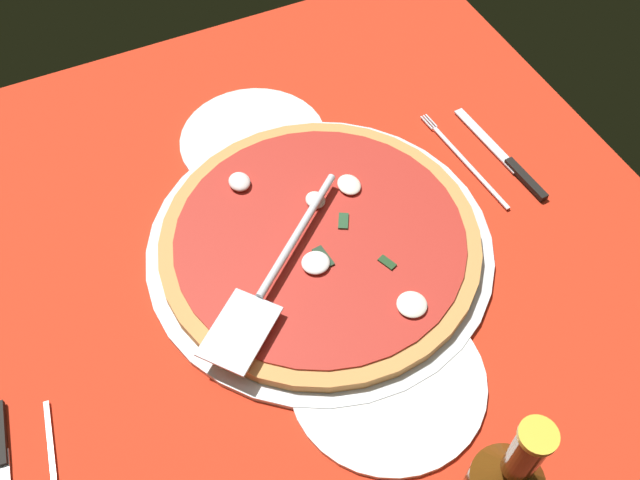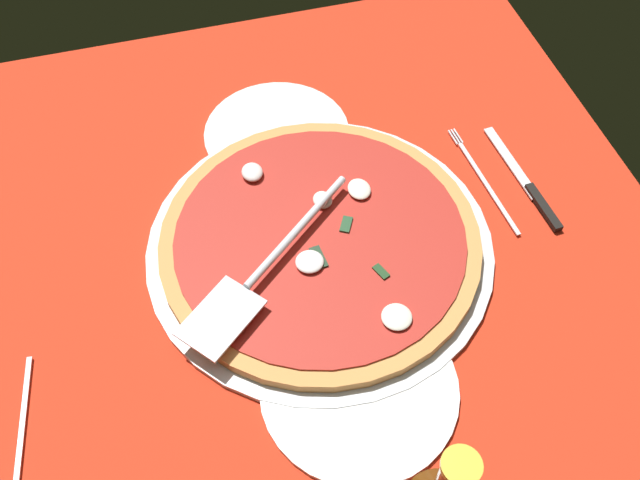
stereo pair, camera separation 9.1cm
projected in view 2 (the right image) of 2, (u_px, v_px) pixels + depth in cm
name	position (u px, v px, depth cm)	size (l,w,h in cm)	color
ground_plane	(285.00, 273.00, 91.64)	(102.93, 102.93, 0.80)	red
checker_pattern	(285.00, 271.00, 91.28)	(102.93, 102.93, 0.10)	white
pizza_pan	(320.00, 247.00, 92.79)	(45.17, 45.17, 1.12)	silver
dinner_plate_left	(277.00, 134.00, 105.03)	(21.46, 21.46, 1.00)	white
dinner_plate_right	(359.00, 389.00, 81.13)	(22.85, 22.85, 1.00)	white
pizza	(320.00, 240.00, 91.60)	(41.53, 41.53, 3.13)	#D18E49
pizza_server	(263.00, 269.00, 85.89)	(22.15, 25.74, 1.00)	silver
place_setting_far	(506.00, 185.00, 99.37)	(21.71, 12.95, 1.40)	white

